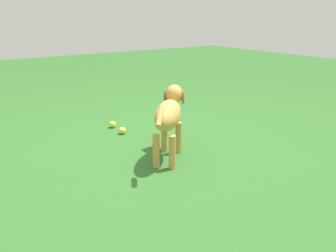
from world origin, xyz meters
TOP-DOWN VIEW (x-y plane):
  - ground at (0.00, 0.00)m, footprint 14.00×14.00m
  - dog at (0.09, 0.11)m, footprint 0.58×0.59m
  - tennis_ball_0 at (-0.81, 0.06)m, footprint 0.07×0.07m
  - tennis_ball_1 at (-0.59, 0.06)m, footprint 0.07×0.07m

SIDE VIEW (x-z plane):
  - ground at x=0.00m, z-range 0.00..0.00m
  - tennis_ball_0 at x=-0.81m, z-range 0.00..0.07m
  - tennis_ball_1 at x=-0.59m, z-range 0.00..0.07m
  - dog at x=0.09m, z-range 0.08..0.61m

